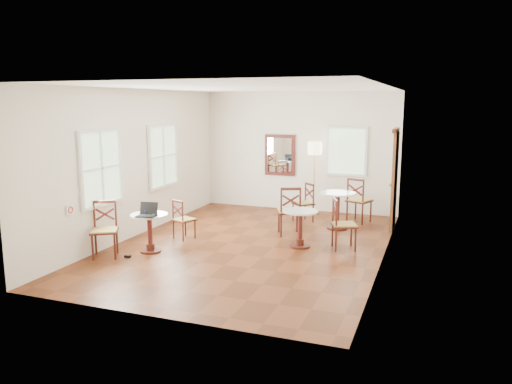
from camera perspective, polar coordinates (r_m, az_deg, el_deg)
ground at (r=9.73m, az=-0.61°, el=-6.10°), size 7.00×7.00×0.00m
room_shell at (r=9.65m, az=-0.39°, el=5.20°), size 5.02×7.02×3.01m
cafe_table_near at (r=9.40m, az=-12.06°, el=-4.11°), size 0.68×0.68×0.72m
cafe_table_mid at (r=9.53m, az=5.08°, el=-3.73°), size 0.68×0.68×0.72m
cafe_table_back at (r=10.99m, az=9.30°, el=-1.63°), size 0.77×0.77×0.81m
chair_near_a at (r=10.18m, az=-8.34°, el=-3.11°), size 0.49×0.49×0.81m
chair_near_b at (r=9.31m, az=-16.94°, el=-4.14°), size 0.63×0.63×1.00m
chair_mid_a at (r=10.37m, az=3.85°, el=-2.16°), size 0.63×0.63×1.03m
chair_mid_b at (r=9.50m, az=9.90°, el=-3.65°), size 0.58×0.58×0.97m
chair_back_a at (r=11.68m, az=11.67°, el=-0.91°), size 0.62×0.62×1.05m
chair_back_b at (r=11.58m, az=5.51°, el=-1.24°), size 0.58×0.58×0.89m
floor_lamp at (r=12.27m, az=6.73°, el=4.44°), size 0.35×0.35×1.79m
laptop at (r=9.18m, az=-12.32°, el=-2.33°), size 0.37×0.32×0.24m
mouse at (r=9.18m, az=-11.52°, el=-2.56°), size 0.12×0.10×0.04m
navy_mug at (r=9.27m, az=-12.43°, el=-2.32°), size 0.11×0.07×0.09m
water_glass at (r=9.49m, az=-12.77°, el=-1.96°), size 0.07×0.07×0.11m
power_adapter at (r=9.27m, az=-14.48°, el=-7.13°), size 0.11×0.07×0.04m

